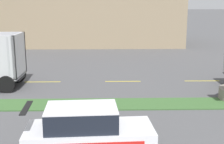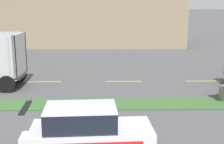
# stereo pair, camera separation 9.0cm
# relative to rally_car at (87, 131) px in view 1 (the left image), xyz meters

# --- Properties ---
(grass_verge) EXTENTS (120.00, 1.87, 0.06)m
(grass_verge) POSITION_rel_rally_car_xyz_m (0.96, 5.57, -0.87)
(grass_verge) COLOR #3D6633
(grass_verge) RESTS_ON ground_plane
(centre_line_3) EXTENTS (2.40, 0.14, 0.01)m
(centre_line_3) POSITION_rel_rally_car_xyz_m (-3.55, 10.51, -0.90)
(centre_line_3) COLOR yellow
(centre_line_3) RESTS_ON ground_plane
(centre_line_4) EXTENTS (2.40, 0.14, 0.01)m
(centre_line_4) POSITION_rel_rally_car_xyz_m (1.85, 10.51, -0.90)
(centre_line_4) COLOR yellow
(centre_line_4) RESTS_ON ground_plane
(centre_line_5) EXTENTS (2.40, 0.14, 0.01)m
(centre_line_5) POSITION_rel_rally_car_xyz_m (7.25, 10.51, -0.90)
(centre_line_5) COLOR yellow
(centre_line_5) RESTS_ON ground_plane
(rally_car) EXTENTS (4.39, 2.09, 1.82)m
(rally_car) POSITION_rel_rally_car_xyz_m (0.00, 0.00, 0.00)
(rally_car) COLOR white
(rally_car) RESTS_ON ground_plane
(store_building_backdrop) EXTENTS (28.85, 12.10, 6.84)m
(store_building_backdrop) POSITION_rel_rally_car_xyz_m (-4.33, 31.82, 2.52)
(store_building_backdrop) COLOR #9E896B
(store_building_backdrop) RESTS_ON ground_plane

